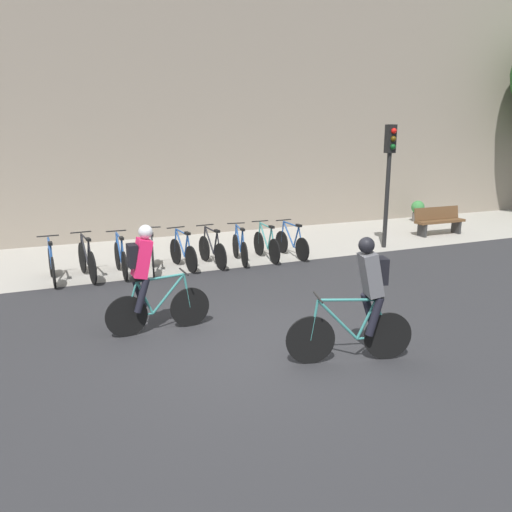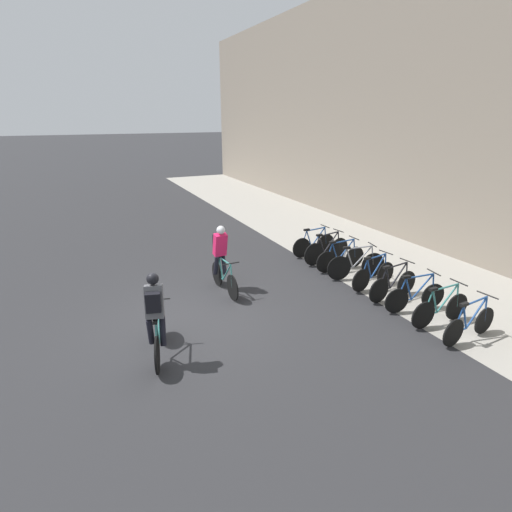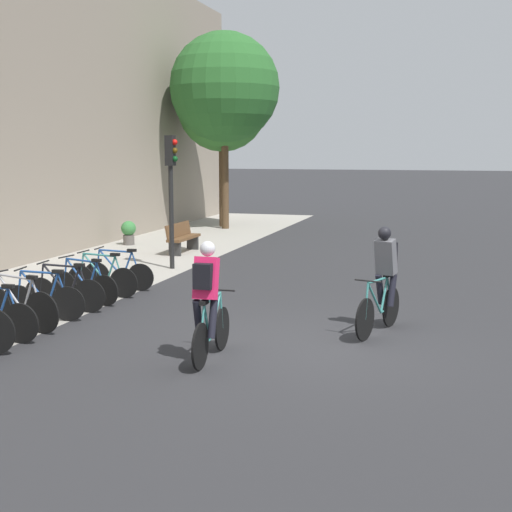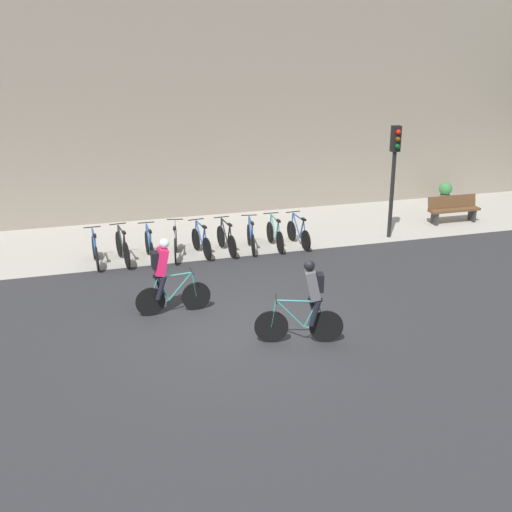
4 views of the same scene
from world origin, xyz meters
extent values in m
plane|color=#2B2B2D|center=(0.00, 0.00, 0.00)|extent=(200.00, 200.00, 0.00)
cylinder|color=black|center=(-0.66, 1.27, 0.33)|extent=(0.67, 0.06, 0.67)
cylinder|color=black|center=(-1.70, 1.24, 0.33)|extent=(0.67, 0.06, 0.67)
cylinder|color=teal|center=(-1.01, 1.26, 0.62)|extent=(0.57, 0.06, 0.62)
cylinder|color=teal|center=(-1.40, 1.25, 0.60)|extent=(0.27, 0.05, 0.58)
cylinder|color=teal|center=(-1.13, 1.26, 0.90)|extent=(0.77, 0.06, 0.07)
cylinder|color=teal|center=(-1.49, 1.24, 0.33)|extent=(0.42, 0.05, 0.05)
cylinder|color=teal|center=(-1.60, 1.24, 0.61)|extent=(0.22, 0.04, 0.56)
cylinder|color=teal|center=(-0.70, 1.27, 0.62)|extent=(0.12, 0.04, 0.59)
cylinder|color=black|center=(-0.74, 1.27, 0.95)|extent=(0.04, 0.46, 0.03)
cube|color=black|center=(-1.51, 1.24, 0.92)|extent=(0.20, 0.09, 0.06)
cube|color=#EA1E56|center=(-1.41, 1.25, 1.25)|extent=(0.33, 0.33, 0.63)
sphere|color=silver|center=(-1.33, 1.25, 1.66)|extent=(0.23, 0.23, 0.22)
cylinder|color=black|center=(-1.46, 1.14, 0.68)|extent=(0.28, 0.12, 0.56)
cylinder|color=black|center=(-1.46, 1.36, 0.68)|extent=(0.24, 0.12, 0.56)
cube|color=black|center=(-1.55, 1.24, 1.30)|extent=(0.15, 0.26, 0.36)
cylinder|color=black|center=(0.49, -0.77, 0.35)|extent=(0.68, 0.23, 0.70)
cylinder|color=black|center=(1.56, -1.08, 0.35)|extent=(0.68, 0.23, 0.70)
cylinder|color=teal|center=(0.85, -0.87, 0.63)|extent=(0.60, 0.21, 0.63)
cylinder|color=teal|center=(1.25, -0.99, 0.61)|extent=(0.28, 0.12, 0.58)
cylinder|color=teal|center=(0.97, -0.91, 0.91)|extent=(0.81, 0.27, 0.07)
cylinder|color=teal|center=(1.34, -1.02, 0.34)|extent=(0.44, 0.15, 0.05)
cylinder|color=teal|center=(1.46, -1.05, 0.62)|extent=(0.23, 0.09, 0.56)
cylinder|color=teal|center=(0.53, -0.78, 0.64)|extent=(0.13, 0.07, 0.59)
cylinder|color=black|center=(0.57, -0.79, 0.97)|extent=(0.15, 0.45, 0.03)
cube|color=black|center=(1.37, -1.02, 0.94)|extent=(0.21, 0.13, 0.06)
cube|color=#5B5B60|center=(1.27, -0.99, 1.27)|extent=(0.40, 0.40, 0.63)
sphere|color=black|center=(1.19, -0.97, 1.68)|extent=(0.27, 0.27, 0.22)
cylinder|color=black|center=(1.35, -0.90, 0.69)|extent=(0.29, 0.18, 0.56)
cylinder|color=black|center=(1.29, -1.11, 0.69)|extent=(0.26, 0.17, 0.56)
cube|color=black|center=(1.40, -1.03, 1.32)|extent=(0.21, 0.29, 0.36)
cylinder|color=black|center=(-1.22, 4.46, 0.33)|extent=(0.04, 0.66, 0.66)
cylinder|color=#1E478C|center=(-1.22, 4.77, 0.60)|extent=(0.04, 0.27, 0.58)
cylinder|color=#1E478C|center=(-1.22, 4.67, 0.32)|extent=(0.03, 0.42, 0.05)
cylinder|color=#1E478C|center=(-1.22, 4.56, 0.60)|extent=(0.03, 0.22, 0.56)
cube|color=black|center=(-1.22, 4.65, 0.92)|extent=(0.08, 0.20, 0.06)
cylinder|color=black|center=(-0.59, 4.47, 0.36)|extent=(0.17, 0.71, 0.72)
cylinder|color=#99999E|center=(-0.46, 5.16, 0.64)|extent=(0.15, 0.58, 0.62)
cylinder|color=#99999E|center=(-0.53, 4.77, 0.62)|extent=(0.09, 0.27, 0.58)
cylinder|color=#99999E|center=(-0.48, 5.04, 0.92)|extent=(0.19, 0.78, 0.07)
cylinder|color=#99999E|center=(-0.55, 4.68, 0.35)|extent=(0.11, 0.42, 0.05)
cylinder|color=#99999E|center=(-0.57, 4.57, 0.63)|extent=(0.07, 0.22, 0.56)
cube|color=black|center=(-0.55, 4.66, 0.95)|extent=(0.12, 0.21, 0.06)
cylinder|color=black|center=(0.18, 5.46, 0.32)|extent=(0.12, 0.63, 0.64)
cylinder|color=black|center=(0.31, 4.52, 0.32)|extent=(0.12, 0.63, 0.64)
cylinder|color=#1E478C|center=(0.22, 5.14, 0.60)|extent=(0.11, 0.53, 0.62)
cylinder|color=#1E478C|center=(0.27, 4.79, 0.58)|extent=(0.07, 0.25, 0.58)
cylinder|color=#1E478C|center=(0.24, 5.04, 0.88)|extent=(0.14, 0.71, 0.07)
cylinder|color=#1E478C|center=(0.28, 4.71, 0.31)|extent=(0.08, 0.38, 0.05)
cylinder|color=#1E478C|center=(0.30, 4.61, 0.59)|extent=(0.06, 0.20, 0.56)
cylinder|color=#1E478C|center=(0.19, 5.43, 0.61)|extent=(0.05, 0.12, 0.58)
cylinder|color=black|center=(0.19, 5.39, 0.94)|extent=(0.46, 0.09, 0.03)
cube|color=black|center=(0.29, 4.69, 0.91)|extent=(0.11, 0.21, 0.06)
cylinder|color=black|center=(0.93, 5.49, 0.32)|extent=(0.09, 0.64, 0.64)
cylinder|color=black|center=(1.02, 4.50, 0.32)|extent=(0.09, 0.64, 0.64)
cylinder|color=black|center=(0.96, 5.15, 0.60)|extent=(0.09, 0.55, 0.62)
cylinder|color=black|center=(1.00, 4.78, 0.59)|extent=(0.06, 0.26, 0.58)
cylinder|color=black|center=(0.97, 5.04, 0.89)|extent=(0.11, 0.74, 0.07)
cylinder|color=black|center=(1.01, 4.69, 0.31)|extent=(0.07, 0.40, 0.05)
cylinder|color=black|center=(1.02, 4.59, 0.60)|extent=(0.05, 0.21, 0.56)
cylinder|color=black|center=(0.94, 5.45, 0.61)|extent=(0.05, 0.12, 0.58)
cylinder|color=black|center=(0.94, 5.41, 0.94)|extent=(0.46, 0.07, 0.03)
cube|color=black|center=(1.01, 4.67, 0.91)|extent=(0.10, 0.21, 0.06)
cylinder|color=black|center=(1.79, 5.49, 0.31)|extent=(0.13, 0.62, 0.62)
cylinder|color=black|center=(1.63, 4.49, 0.31)|extent=(0.13, 0.62, 0.62)
cylinder|color=#1E478C|center=(1.74, 5.15, 0.59)|extent=(0.12, 0.55, 0.62)
cylinder|color=#1E478C|center=(1.68, 4.78, 0.58)|extent=(0.08, 0.26, 0.58)
cylinder|color=#1E478C|center=(1.72, 5.04, 0.88)|extent=(0.15, 0.75, 0.07)
cylinder|color=#1E478C|center=(1.66, 4.69, 0.30)|extent=(0.09, 0.40, 0.05)
cylinder|color=#1E478C|center=(1.65, 4.58, 0.59)|extent=(0.06, 0.21, 0.56)
cylinder|color=#1E478C|center=(1.78, 5.45, 0.60)|extent=(0.05, 0.12, 0.58)
cylinder|color=black|center=(1.78, 5.41, 0.93)|extent=(0.46, 0.10, 0.03)
cube|color=black|center=(1.66, 4.67, 0.90)|extent=(0.11, 0.21, 0.06)
cylinder|color=black|center=(2.45, 5.50, 0.32)|extent=(0.05, 0.64, 0.64)
cylinder|color=black|center=(2.43, 4.49, 0.32)|extent=(0.05, 0.64, 0.64)
cylinder|color=teal|center=(2.45, 5.15, 0.60)|extent=(0.05, 0.55, 0.62)
cylinder|color=teal|center=(2.44, 4.78, 0.59)|extent=(0.05, 0.26, 0.58)
cylinder|color=teal|center=(2.45, 5.04, 0.88)|extent=(0.05, 0.75, 0.07)
cylinder|color=teal|center=(2.44, 4.69, 0.31)|extent=(0.04, 0.40, 0.05)
cylinder|color=teal|center=(2.44, 4.58, 0.59)|extent=(0.04, 0.21, 0.56)
cylinder|color=teal|center=(2.45, 5.45, 0.61)|extent=(0.04, 0.12, 0.58)
cylinder|color=black|center=(2.45, 5.41, 0.94)|extent=(0.46, 0.04, 0.03)
cube|color=black|center=(2.44, 4.67, 0.91)|extent=(0.08, 0.20, 0.06)
cylinder|color=black|center=(3.14, 5.50, 0.30)|extent=(0.08, 0.61, 0.61)
cylinder|color=black|center=(3.22, 4.48, 0.30)|extent=(0.08, 0.61, 0.61)
cylinder|color=#1E478C|center=(3.17, 5.15, 0.59)|extent=(0.08, 0.56, 0.62)
cylinder|color=#1E478C|center=(3.19, 4.78, 0.57)|extent=(0.06, 0.26, 0.58)
cylinder|color=#1E478C|center=(3.17, 5.04, 0.87)|extent=(0.10, 0.76, 0.07)
cylinder|color=#1E478C|center=(3.20, 4.69, 0.30)|extent=(0.06, 0.41, 0.05)
cylinder|color=#1E478C|center=(3.21, 4.57, 0.58)|extent=(0.05, 0.22, 0.56)
cylinder|color=#1E478C|center=(3.14, 5.46, 0.59)|extent=(0.04, 0.12, 0.59)
cylinder|color=black|center=(3.14, 5.42, 0.92)|extent=(0.46, 0.06, 0.03)
cube|color=black|center=(3.20, 4.66, 0.89)|extent=(0.10, 0.21, 0.06)
cylinder|color=black|center=(6.15, 4.97, 1.71)|extent=(0.12, 0.12, 3.41)
cube|color=black|center=(6.15, 4.97, 3.03)|extent=(0.26, 0.20, 0.76)
sphere|color=red|center=(6.15, 4.85, 3.24)|extent=(0.15, 0.15, 0.15)
sphere|color=#4C380A|center=(6.15, 4.85, 3.03)|extent=(0.15, 0.15, 0.15)
sphere|color=#0C4719|center=(6.15, 4.85, 2.83)|extent=(0.15, 0.15, 0.15)
cube|color=brown|center=(8.93, 5.76, 0.45)|extent=(1.77, 0.40, 0.08)
cube|color=brown|center=(8.93, 5.94, 0.69)|extent=(1.77, 0.12, 0.40)
cube|color=#2D2D2D|center=(8.22, 5.76, 0.23)|extent=(0.08, 0.36, 0.45)
cube|color=#2D2D2D|center=(9.63, 5.76, 0.23)|extent=(0.08, 0.36, 0.45)
cylinder|color=#4C3823|center=(15.56, 6.69, 2.02)|extent=(0.28, 0.28, 4.04)
sphere|color=#286028|center=(15.56, 6.69, 5.40)|extent=(4.20, 4.20, 4.20)
cylinder|color=#4C3823|center=(16.22, 7.02, 1.80)|extent=(0.28, 0.28, 3.59)
sphere|color=#33702D|center=(16.22, 7.02, 4.75)|extent=(3.55, 3.55, 3.55)
cylinder|color=#56514C|center=(10.09, 8.15, 0.16)|extent=(0.36, 0.36, 0.32)
sphere|color=#387A3D|center=(10.09, 8.15, 0.54)|extent=(0.48, 0.48, 0.48)
camera|label=1|loc=(-2.77, -6.39, 3.10)|focal=35.00mm
camera|label=2|loc=(7.90, -2.07, 4.42)|focal=28.00mm
camera|label=3|loc=(-10.75, -2.21, 3.06)|focal=50.00mm
camera|label=4|loc=(-3.17, -12.00, 6.03)|focal=45.00mm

